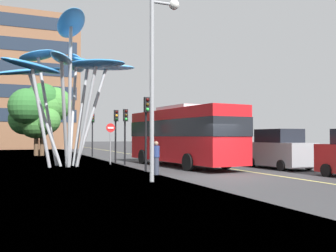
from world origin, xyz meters
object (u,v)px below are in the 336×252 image
at_px(traffic_light_opposite, 93,126).
at_px(no_entry_sign, 110,137).
at_px(leaf_sculpture, 69,66).
at_px(pedestrian, 156,158).
at_px(street_lamp, 158,65).
at_px(traffic_light_kerb_near, 146,118).
at_px(traffic_light_kerb_far, 125,125).
at_px(car_parked_far, 224,148).
at_px(red_bus, 182,134).
at_px(traffic_light_island_mid, 116,125).
at_px(car_parked_mid, 279,150).
at_px(car_far_side, 164,145).
at_px(car_side_street, 184,145).

distance_m(traffic_light_opposite, no_entry_sign, 9.84).
xyz_separation_m(leaf_sculpture, pedestrian, (3.23, -6.98, -5.50)).
distance_m(traffic_light_opposite, street_lamp, 20.04).
relative_size(traffic_light_kerb_near, street_lamp, 0.51).
relative_size(leaf_sculpture, traffic_light_kerb_far, 2.57).
distance_m(car_parked_far, street_lamp, 13.94).
relative_size(red_bus, traffic_light_island_mid, 2.82).
bearing_deg(traffic_light_kerb_far, car_parked_mid, -39.44).
xyz_separation_m(traffic_light_kerb_near, street_lamp, (-0.98, -4.26, 2.04)).
relative_size(leaf_sculpture, car_far_side, 2.24).
height_order(traffic_light_kerb_far, traffic_light_island_mid, traffic_light_island_mid).
bearing_deg(no_entry_sign, traffic_light_opposite, 85.70).
distance_m(red_bus, traffic_light_opposite, 13.54).
bearing_deg(car_side_street, no_entry_sign, -143.26).
xyz_separation_m(red_bus, traffic_light_kerb_near, (-3.20, -2.46, 0.80)).
xyz_separation_m(car_parked_mid, car_side_street, (-0.00, 13.13, -0.02)).
bearing_deg(car_parked_mid, red_bus, 142.83).
relative_size(red_bus, pedestrian, 6.41).
distance_m(car_parked_mid, street_lamp, 10.11).
bearing_deg(car_parked_mid, traffic_light_opposite, 114.43).
xyz_separation_m(traffic_light_island_mid, no_entry_sign, (-0.71, -1.30, -0.89)).
height_order(car_parked_far, car_side_street, car_side_street).
bearing_deg(traffic_light_island_mid, car_far_side, 54.29).
bearing_deg(car_far_side, pedestrian, -112.93).
height_order(traffic_light_island_mid, traffic_light_opposite, traffic_light_opposite).
distance_m(leaf_sculpture, car_parked_far, 12.56).
bearing_deg(car_side_street, street_lamp, -118.28).
height_order(car_parked_far, street_lamp, street_lamp).
bearing_deg(no_entry_sign, traffic_light_kerb_far, -42.84).
xyz_separation_m(traffic_light_kerb_far, car_parked_far, (7.76, 0.49, -1.64)).
bearing_deg(traffic_light_island_mid, car_side_street, 32.84).
bearing_deg(traffic_light_kerb_far, car_far_side, 58.87).
bearing_deg(pedestrian, car_parked_far, 41.77).
height_order(traffic_light_kerb_near, car_parked_far, traffic_light_kerb_near).
bearing_deg(street_lamp, traffic_light_island_mid, 84.05).
bearing_deg(traffic_light_kerb_near, pedestrian, -92.78).
xyz_separation_m(red_bus, car_parked_far, (4.87, 3.16, -1.03)).
relative_size(red_bus, no_entry_sign, 3.83).
bearing_deg(car_side_street, pedestrian, -119.85).
bearing_deg(car_parked_far, no_entry_sign, 178.22).
relative_size(car_side_street, car_far_side, 1.03).
relative_size(car_parked_far, car_far_side, 0.93).
relative_size(traffic_light_kerb_near, traffic_light_opposite, 1.00).
relative_size(leaf_sculpture, traffic_light_opposite, 2.39).
distance_m(red_bus, no_entry_sign, 5.05).
bearing_deg(red_bus, pedestrian, -128.51).
relative_size(red_bus, car_parked_mid, 2.38).
xyz_separation_m(traffic_light_island_mid, traffic_light_opposite, (0.02, 8.46, 0.14)).
height_order(red_bus, no_entry_sign, red_bus).
height_order(traffic_light_kerb_far, no_entry_sign, traffic_light_kerb_far).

